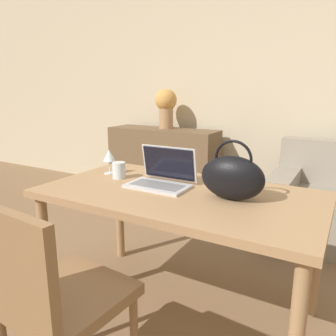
% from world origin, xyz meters
% --- Properties ---
extents(wall_back, '(10.00, 0.06, 2.70)m').
position_xyz_m(wall_back, '(0.00, 2.69, 1.35)').
color(wall_back, beige).
rests_on(wall_back, ground_plane).
extents(dining_table, '(1.49, 0.81, 0.73)m').
position_xyz_m(dining_table, '(-0.02, 0.65, 0.65)').
color(dining_table, '#A87F56').
rests_on(dining_table, ground_plane).
extents(chair, '(0.47, 0.47, 0.88)m').
position_xyz_m(chair, '(-0.17, -0.11, 0.50)').
color(chair, olive).
rests_on(chair, ground_plane).
extents(sideboard, '(1.29, 0.40, 0.82)m').
position_xyz_m(sideboard, '(-1.14, 2.37, 0.41)').
color(sideboard, brown).
rests_on(sideboard, ground_plane).
extents(laptop, '(0.35, 0.25, 0.22)m').
position_xyz_m(laptop, '(-0.16, 0.71, 0.79)').
color(laptop, silver).
rests_on(laptop, dining_table).
extents(drinking_glass, '(0.08, 0.08, 0.10)m').
position_xyz_m(drinking_glass, '(-0.47, 0.70, 0.78)').
color(drinking_glass, silver).
rests_on(drinking_glass, dining_table).
extents(wine_glass, '(0.08, 0.08, 0.16)m').
position_xyz_m(wine_glass, '(-0.59, 0.76, 0.84)').
color(wine_glass, silver).
rests_on(wine_glass, dining_table).
extents(handbag, '(0.32, 0.15, 0.30)m').
position_xyz_m(handbag, '(0.27, 0.66, 0.84)').
color(handbag, black).
rests_on(handbag, dining_table).
extents(flower_vase, '(0.25, 0.25, 0.44)m').
position_xyz_m(flower_vase, '(-1.13, 2.42, 1.09)').
color(flower_vase, tan).
rests_on(flower_vase, sideboard).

